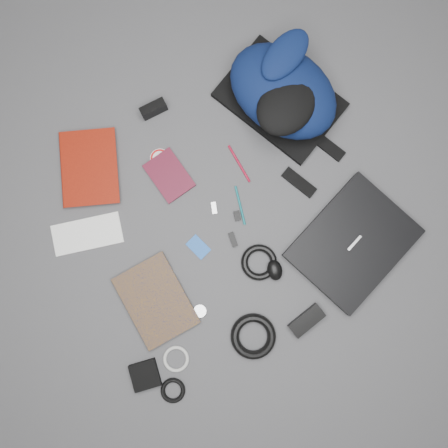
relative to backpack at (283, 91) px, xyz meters
name	(u,v)px	position (x,y,z in m)	size (l,w,h in m)	color
ground	(224,224)	(-0.39, -0.32, -0.10)	(4.00, 4.00, 0.00)	#4F4F51
backpack	(283,91)	(0.00, 0.00, 0.00)	(0.32, 0.46, 0.19)	#081234
laptop	(353,243)	(-0.01, -0.59, -0.08)	(0.41, 0.32, 0.04)	black
textbook_red	(61,170)	(-0.83, 0.13, -0.08)	(0.21, 0.28, 0.03)	maroon
comic_book	(130,315)	(-0.84, -0.46, -0.08)	(0.21, 0.29, 0.02)	#99650A
envelope	(87,234)	(-0.85, -0.12, -0.09)	(0.25, 0.11, 0.00)	white
dvd_case	(169,176)	(-0.49, -0.07, -0.09)	(0.12, 0.17, 0.01)	#450D1B
compact_camera	(154,109)	(-0.43, 0.17, -0.07)	(0.10, 0.03, 0.05)	black
sticker_disc	(160,158)	(-0.49, 0.01, -0.09)	(0.07, 0.07, 0.00)	white
pen_teal	(240,205)	(-0.31, -0.28, -0.09)	(0.01, 0.01, 0.14)	#0B5D64
pen_red	(239,164)	(-0.24, -0.14, -0.09)	(0.01, 0.01, 0.15)	maroon
id_badge	(198,247)	(-0.51, -0.35, -0.09)	(0.05, 0.08, 0.00)	#1750AD
usb_black	(233,240)	(-0.39, -0.38, -0.09)	(0.02, 0.05, 0.01)	black
usb_silver	(214,208)	(-0.40, -0.25, -0.09)	(0.02, 0.04, 0.01)	#A4A3A5
key_fob	(237,216)	(-0.34, -0.31, -0.09)	(0.02, 0.04, 0.01)	black
mouse	(275,270)	(-0.30, -0.55, -0.08)	(0.05, 0.07, 0.04)	black
headphone_left	(167,276)	(-0.66, -0.39, -0.09)	(0.05, 0.05, 0.01)	silver
headphone_right	(200,311)	(-0.61, -0.56, -0.09)	(0.05, 0.05, 0.01)	silver
cable_coil	(259,262)	(-0.34, -0.50, -0.08)	(0.13, 0.13, 0.03)	black
power_brick	(307,320)	(-0.29, -0.75, -0.08)	(0.13, 0.05, 0.03)	black
power_cord_coil	(253,336)	(-0.48, -0.72, -0.08)	(0.16, 0.16, 0.03)	black
pouch	(145,375)	(-0.88, -0.67, -0.08)	(0.10, 0.10, 0.02)	black
earbud_coil	(173,390)	(-0.82, -0.76, -0.09)	(0.09, 0.09, 0.02)	black
white_cable_coil	(176,359)	(-0.76, -0.67, -0.09)	(0.09, 0.09, 0.01)	beige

